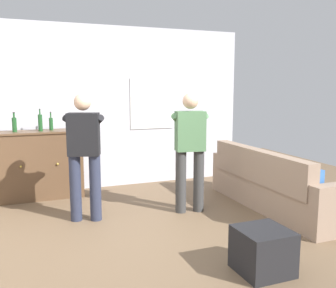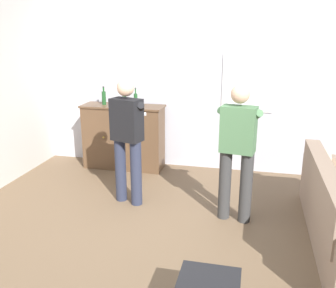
% 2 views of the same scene
% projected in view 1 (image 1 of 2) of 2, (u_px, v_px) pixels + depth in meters
% --- Properties ---
extents(ground, '(10.40, 10.40, 0.00)m').
position_uv_depth(ground, '(152.00, 242.00, 4.28)').
color(ground, brown).
extents(wall_back_with_window, '(5.20, 0.15, 2.80)m').
position_uv_depth(wall_back_with_window, '(103.00, 108.00, 6.53)').
color(wall_back_with_window, silver).
rests_on(wall_back_with_window, ground).
extents(couch, '(0.57, 2.49, 0.88)m').
position_uv_depth(couch, '(268.00, 186.00, 5.42)').
color(couch, gray).
rests_on(couch, ground).
extents(sideboard_cabinet, '(1.37, 0.49, 1.08)m').
position_uv_depth(sideboard_cabinet, '(39.00, 165.00, 5.92)').
color(sideboard_cabinet, brown).
rests_on(sideboard_cabinet, ground).
extents(bottle_wine_green, '(0.07, 0.07, 0.30)m').
position_uv_depth(bottle_wine_green, '(14.00, 124.00, 5.70)').
color(bottle_wine_green, '#1E4C23').
rests_on(bottle_wine_green, sideboard_cabinet).
extents(bottle_liquor_amber, '(0.07, 0.07, 0.35)m').
position_uv_depth(bottle_liquor_amber, '(40.00, 122.00, 5.80)').
color(bottle_liquor_amber, '#1E4C23').
rests_on(bottle_liquor_amber, sideboard_cabinet).
extents(bottle_spirits_clear, '(0.06, 0.06, 0.29)m').
position_uv_depth(bottle_spirits_clear, '(51.00, 123.00, 5.94)').
color(bottle_spirits_clear, '#1E4C23').
rests_on(bottle_spirits_clear, sideboard_cabinet).
extents(ottoman, '(0.48, 0.48, 0.43)m').
position_uv_depth(ottoman, '(263.00, 251.00, 3.56)').
color(ottoman, black).
rests_on(ottoman, ground).
extents(person_standing_left, '(0.53, 0.52, 1.68)m').
position_uv_depth(person_standing_left, '(84.00, 151.00, 4.87)').
color(person_standing_left, '#282D42').
rests_on(person_standing_left, ground).
extents(person_standing_right, '(0.55, 0.50, 1.68)m').
position_uv_depth(person_standing_right, '(190.00, 146.00, 5.22)').
color(person_standing_right, '#383838').
rests_on(person_standing_right, ground).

